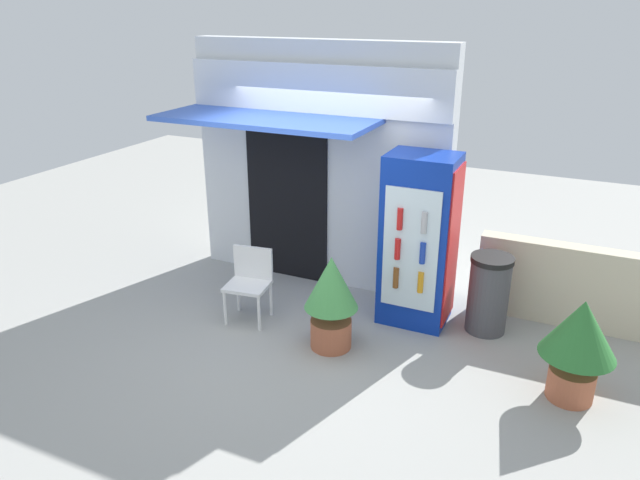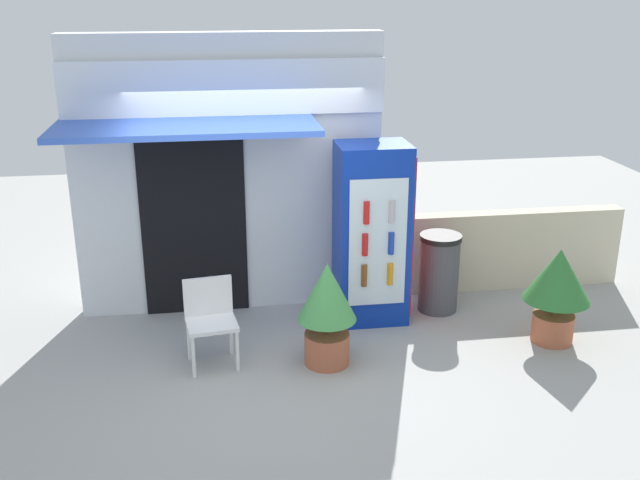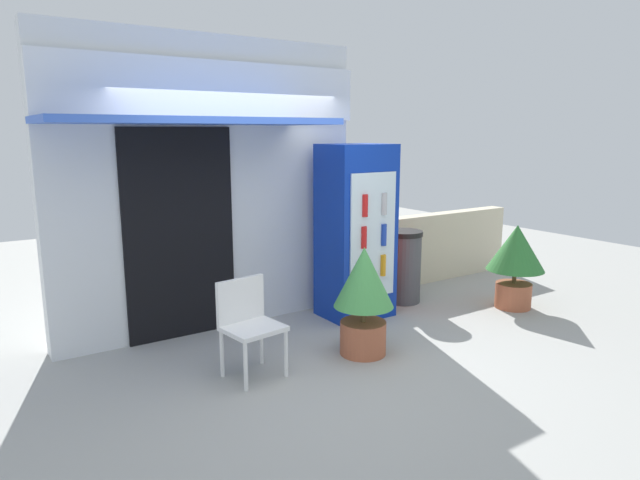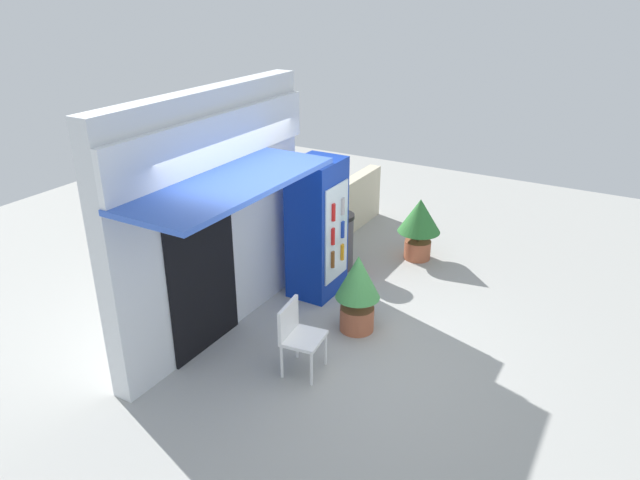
% 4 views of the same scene
% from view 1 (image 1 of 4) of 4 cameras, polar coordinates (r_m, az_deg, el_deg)
% --- Properties ---
extents(ground, '(16.00, 16.00, 0.00)m').
position_cam_1_polar(ground, '(6.95, -3.25, -8.11)').
color(ground, '#A3A39E').
extents(storefront_building, '(3.39, 1.30, 3.07)m').
position_cam_1_polar(storefront_building, '(7.53, -0.38, 7.57)').
color(storefront_building, silver).
rests_on(storefront_building, ground).
extents(drink_cooler, '(0.78, 0.66, 1.97)m').
position_cam_1_polar(drink_cooler, '(6.73, 9.48, -0.08)').
color(drink_cooler, '#0C2D9E').
rests_on(drink_cooler, ground).
extents(plastic_chair, '(0.53, 0.48, 0.85)m').
position_cam_1_polar(plastic_chair, '(6.92, -6.74, -3.66)').
color(plastic_chair, white).
rests_on(plastic_chair, ground).
extents(potted_plant_near_shop, '(0.57, 0.57, 1.05)m').
position_cam_1_polar(potted_plant_near_shop, '(6.24, 1.09, -5.36)').
color(potted_plant_near_shop, '#AD5B3D').
rests_on(potted_plant_near_shop, ground).
extents(potted_plant_curbside, '(0.68, 0.68, 1.02)m').
position_cam_1_polar(potted_plant_curbside, '(5.92, 23.62, -8.67)').
color(potted_plant_curbside, '#AD5B3D').
rests_on(potted_plant_curbside, ground).
extents(trash_bin, '(0.47, 0.47, 0.90)m').
position_cam_1_polar(trash_bin, '(6.88, 15.87, -4.99)').
color(trash_bin, '#47474C').
rests_on(trash_bin, ground).
extents(stone_boundary_wall, '(2.65, 0.22, 0.96)m').
position_cam_1_polar(stone_boundary_wall, '(7.33, 25.21, -4.43)').
color(stone_boundary_wall, beige).
rests_on(stone_boundary_wall, ground).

